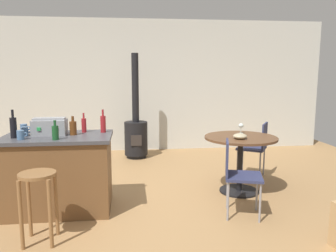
# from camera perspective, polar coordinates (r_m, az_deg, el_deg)

# --- Properties ---
(ground_plane) EXTENTS (8.80, 8.80, 0.00)m
(ground_plane) POSITION_cam_1_polar(r_m,az_deg,el_deg) (4.28, -4.82, -13.02)
(ground_plane) COLOR #A37A4C
(back_wall) EXTENTS (8.00, 0.10, 2.70)m
(back_wall) POSITION_cam_1_polar(r_m,az_deg,el_deg) (7.01, -5.71, 6.84)
(back_wall) COLOR beige
(back_wall) RESTS_ON ground_plane
(kitchen_island) EXTENTS (1.23, 0.76, 0.89)m
(kitchen_island) POSITION_cam_1_polar(r_m,az_deg,el_deg) (4.13, -18.10, -7.64)
(kitchen_island) COLOR brown
(kitchen_island) RESTS_ON ground_plane
(wooden_stool) EXTENTS (0.34, 0.34, 0.69)m
(wooden_stool) POSITION_cam_1_polar(r_m,az_deg,el_deg) (3.41, -21.30, -10.40)
(wooden_stool) COLOR olive
(wooden_stool) RESTS_ON ground_plane
(dining_table) EXTENTS (0.96, 0.96, 0.77)m
(dining_table) POSITION_cam_1_polar(r_m,az_deg,el_deg) (4.59, 12.26, -4.02)
(dining_table) COLOR black
(dining_table) RESTS_ON ground_plane
(folding_chair_near) EXTENTS (0.55, 0.55, 0.86)m
(folding_chair_near) POSITION_cam_1_polar(r_m,az_deg,el_deg) (5.31, 14.84, -3.22)
(folding_chair_near) COLOR navy
(folding_chair_near) RESTS_ON ground_plane
(folding_chair_far) EXTENTS (0.49, 0.49, 0.86)m
(folding_chair_far) POSITION_cam_1_polar(r_m,az_deg,el_deg) (3.85, 11.78, -7.71)
(folding_chair_far) COLOR navy
(folding_chair_far) RESTS_ON ground_plane
(wood_stove) EXTENTS (0.44, 0.45, 1.98)m
(wood_stove) POSITION_cam_1_polar(r_m,az_deg,el_deg) (6.40, -5.53, -1.07)
(wood_stove) COLOR black
(wood_stove) RESTS_ON ground_plane
(toolbox) EXTENTS (0.38, 0.23, 0.20)m
(toolbox) POSITION_cam_1_polar(r_m,az_deg,el_deg) (4.09, -19.57, -0.12)
(toolbox) COLOR gray
(toolbox) RESTS_ON kitchen_island
(bottle_0) EXTENTS (0.07, 0.07, 0.32)m
(bottle_0) POSITION_cam_1_polar(r_m,az_deg,el_deg) (4.04, -24.91, -0.17)
(bottle_0) COLOR black
(bottle_0) RESTS_ON kitchen_island
(bottle_1) EXTENTS (0.07, 0.07, 0.21)m
(bottle_1) POSITION_cam_1_polar(r_m,az_deg,el_deg) (3.77, -18.71, -1.01)
(bottle_1) COLOR #194C23
(bottle_1) RESTS_ON kitchen_island
(bottle_2) EXTENTS (0.06, 0.06, 0.24)m
(bottle_2) POSITION_cam_1_polar(r_m,az_deg,el_deg) (4.16, -14.18, 0.19)
(bottle_2) COLOR maroon
(bottle_2) RESTS_ON kitchen_island
(bottle_3) EXTENTS (0.06, 0.06, 0.28)m
(bottle_3) POSITION_cam_1_polar(r_m,az_deg,el_deg) (4.10, -11.04, 0.42)
(bottle_3) COLOR maroon
(bottle_3) RESTS_ON kitchen_island
(bottle_4) EXTENTS (0.08, 0.08, 0.22)m
(bottle_4) POSITION_cam_1_polar(r_m,az_deg,el_deg) (4.01, -15.92, -0.28)
(bottle_4) COLOR #603314
(bottle_4) RESTS_ON kitchen_island
(cup_0) EXTENTS (0.11, 0.08, 0.10)m
(cup_0) POSITION_cam_1_polar(r_m,az_deg,el_deg) (4.16, -23.27, -0.83)
(cup_0) COLOR #4C7099
(cup_0) RESTS_ON kitchen_island
(cup_1) EXTENTS (0.12, 0.08, 0.11)m
(cup_1) POSITION_cam_1_polar(r_m,az_deg,el_deg) (4.35, -23.39, -0.39)
(cup_1) COLOR #4C7099
(cup_1) RESTS_ON kitchen_island
(cup_2) EXTENTS (0.11, 0.08, 0.10)m
(cup_2) POSITION_cam_1_polar(r_m,az_deg,el_deg) (3.92, -23.88, -1.41)
(cup_2) COLOR #4C7099
(cup_2) RESTS_ON kitchen_island
(wine_glass) EXTENTS (0.07, 0.07, 0.14)m
(wine_glass) POSITION_cam_1_polar(r_m,az_deg,el_deg) (4.79, 12.37, 0.01)
(wine_glass) COLOR silver
(wine_glass) RESTS_ON dining_table
(serving_bowl) EXTENTS (0.18, 0.18, 0.07)m
(serving_bowl) POSITION_cam_1_polar(r_m,az_deg,el_deg) (4.39, 12.20, -1.71)
(serving_bowl) COLOR tan
(serving_bowl) RESTS_ON dining_table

